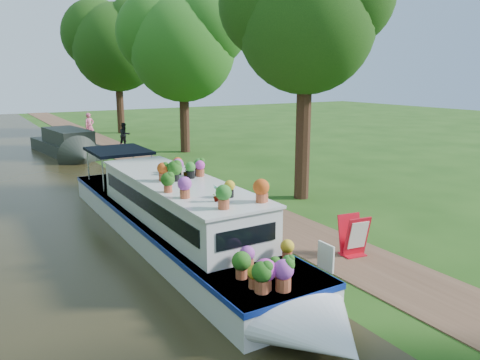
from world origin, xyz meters
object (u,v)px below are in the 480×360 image
second_boat (68,145)px  pedestrian_dark (125,135)px  pedestrian_pink (89,126)px  plant_boat (178,217)px  sandwich_board (354,237)px

second_boat → pedestrian_dark: (3.65, 1.00, 0.20)m
pedestrian_pink → plant_boat: bearing=-110.7°
second_boat → sandwich_board: size_ratio=7.56×
second_boat → pedestrian_dark: 3.79m
sandwich_board → pedestrian_pink: pedestrian_pink is taller
plant_boat → sandwich_board: 4.60m
sandwich_board → pedestrian_dark: bearing=96.7°
plant_boat → pedestrian_dark: plant_boat is taller
pedestrian_pink → sandwich_board: bearing=-101.8°
second_boat → sandwich_board: bearing=-88.4°
second_boat → pedestrian_dark: bearing=8.1°
sandwich_board → plant_boat: bearing=149.5°
sandwich_board → pedestrian_dark: 20.69m
pedestrian_pink → pedestrian_dark: bearing=-91.5°
plant_boat → pedestrian_pink: bearing=82.1°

